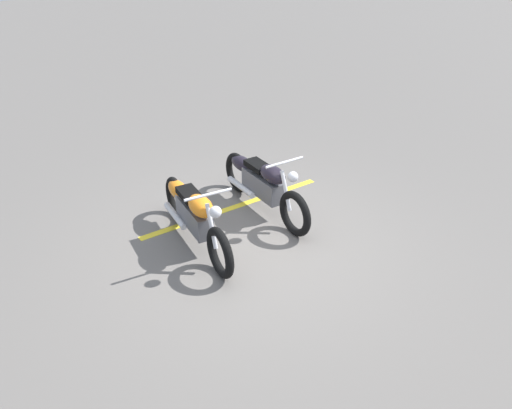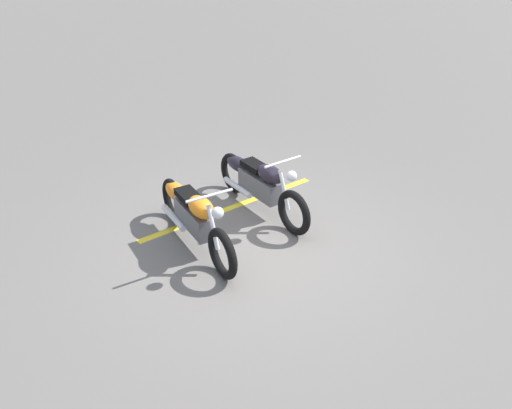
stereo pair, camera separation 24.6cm
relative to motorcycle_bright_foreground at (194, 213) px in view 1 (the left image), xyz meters
name	(u,v)px [view 1 (the left image)]	position (x,y,z in m)	size (l,w,h in m)	color
ground_plane	(254,244)	(0.52, 0.64, -0.46)	(60.00, 60.00, 0.00)	#66605B
motorcycle_bright_foreground	(194,213)	(0.00, 0.00, 0.00)	(2.23, 0.62, 1.04)	black
motorcycle_dark_foreground	(262,183)	(-0.20, 1.29, 0.00)	(2.23, 0.62, 1.04)	black
parking_stripe_near	(235,207)	(-0.50, 0.98, -0.46)	(3.20, 0.12, 0.01)	yellow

